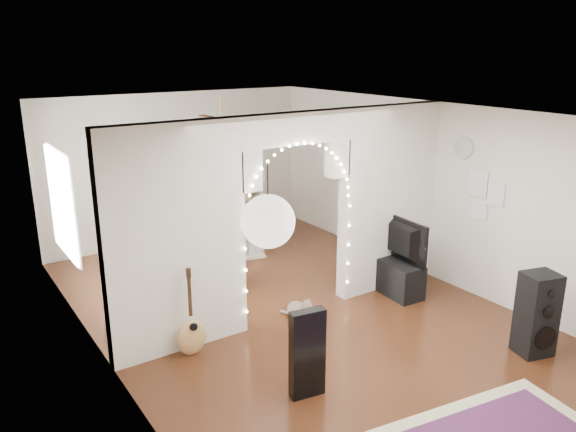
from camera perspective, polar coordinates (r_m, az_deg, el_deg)
floor at (r=7.77m, az=0.67°, el=-9.67°), size 7.50×7.50×0.00m
ceiling at (r=6.99m, az=0.74°, el=10.53°), size 5.00×7.50×0.02m
wall_back at (r=10.48m, az=-11.08°, el=4.88°), size 5.00×0.02×2.70m
wall_front at (r=4.90m, az=26.97°, el=-10.79°), size 5.00×0.02×2.70m
wall_left at (r=6.27m, az=-18.50°, el=-3.83°), size 0.02×7.50×2.70m
wall_right at (r=8.88m, az=14.11°, el=2.54°), size 0.02×7.50×2.70m
divider_wall at (r=7.25m, az=0.71°, el=0.46°), size 5.00×0.20×2.70m
fairy_lights at (r=7.11m, az=1.30°, el=1.18°), size 1.64×0.04×1.60m
window at (r=7.91m, az=-22.02°, el=1.18°), size 0.04×1.20×1.40m
wall_clock at (r=8.34m, az=17.44°, el=6.63°), size 0.03×0.31×0.31m
picture_frames at (r=8.22m, az=19.22°, el=2.04°), size 0.02×0.50×0.70m
paper_lantern at (r=4.09m, az=-2.05°, el=-0.55°), size 0.40×0.40×0.40m
ceiling_fan at (r=8.74m, az=-6.86°, el=9.71°), size 1.10×1.10×0.30m
guitar_case at (r=5.87m, az=1.97°, el=-13.81°), size 0.38×0.18×0.96m
acoustic_guitar at (r=6.69m, az=-9.80°, el=-10.71°), size 0.39×0.27×0.92m
tabby_cat at (r=7.45m, az=1.12°, el=-9.62°), size 0.30×0.56×0.37m
floor_speaker at (r=7.19m, az=23.96°, el=-9.10°), size 0.47×0.43×1.00m
media_console at (r=8.42m, az=10.57°, el=-5.93°), size 0.48×1.03×0.50m
tv at (r=8.22m, az=10.78°, el=-2.33°), size 0.22×1.08×0.62m
bookcase at (r=9.38m, az=-6.48°, el=-0.48°), size 1.38×0.63×1.38m
dining_table at (r=10.30m, az=-7.40°, el=1.01°), size 1.30×0.96×0.76m
flower_vase at (r=10.25m, az=-7.44°, el=1.92°), size 0.21×0.21×0.19m
dining_chair_left at (r=9.10m, az=-11.30°, el=-4.40°), size 0.59×0.60×0.44m
dining_chair_right at (r=8.39m, az=-7.07°, el=-6.14°), size 0.54×0.55×0.42m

